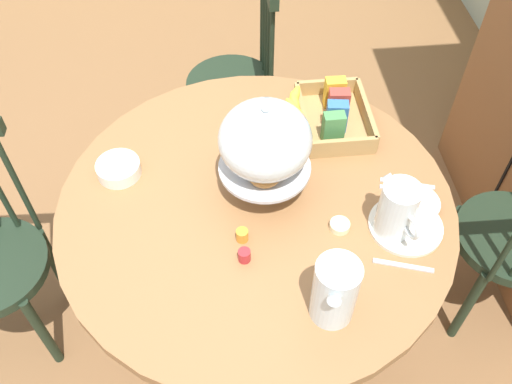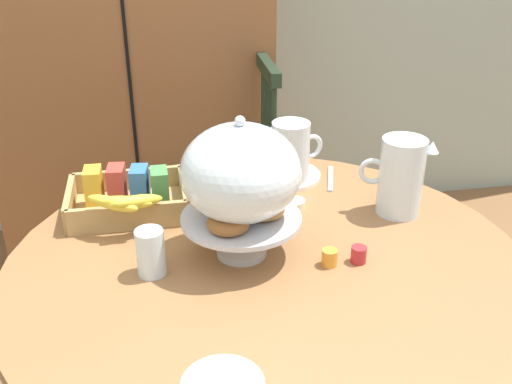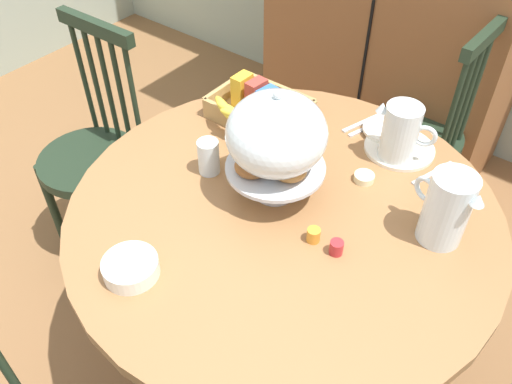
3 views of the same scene
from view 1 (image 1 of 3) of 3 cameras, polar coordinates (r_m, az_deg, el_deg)
ground_plane at (r=2.41m, az=-4.74°, el=-10.04°), size 10.00×10.00×0.00m
dining_table at (r=1.90m, az=0.00°, el=-4.96°), size 1.23×1.23×0.74m
windsor_chair_far_side at (r=2.58m, az=-2.01°, el=10.85°), size 0.40×0.40×0.97m
pastry_stand_with_dome at (r=1.62m, az=0.91°, el=4.98°), size 0.28×0.28×0.34m
orange_juice_pitcher at (r=1.65m, az=14.02°, el=-2.04°), size 0.19×0.11×0.19m
milk_pitcher at (r=1.46m, az=7.94°, el=-10.07°), size 0.20×0.12×0.21m
cereal_basket at (r=1.95m, az=7.56°, el=7.82°), size 0.32×0.30×0.12m
china_plate_large at (r=1.73m, az=14.89°, el=-3.32°), size 0.22×0.22×0.01m
china_plate_small at (r=1.78m, az=15.83°, el=-1.01°), size 0.15×0.15×0.01m
cereal_bowl at (r=1.84m, az=-13.74°, el=2.31°), size 0.14×0.14×0.04m
drinking_glass at (r=1.87m, az=-1.23°, el=6.37°), size 0.06×0.06×0.11m
butter_dish at (r=1.68m, az=8.47°, el=-3.38°), size 0.06×0.06×0.02m
jam_jar_strawberry at (r=1.59m, az=-1.19°, el=-6.44°), size 0.04×0.04×0.04m
jam_jar_apricot at (r=1.63m, az=-1.41°, el=-4.39°), size 0.04×0.04×0.04m
table_knife at (r=1.82m, az=15.05°, el=0.12°), size 0.07×0.17×0.01m
dinner_fork at (r=1.84m, az=15.08°, el=0.82°), size 0.07×0.17×0.01m
soup_spoon at (r=1.65m, az=14.68°, el=-7.23°), size 0.07×0.17×0.01m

